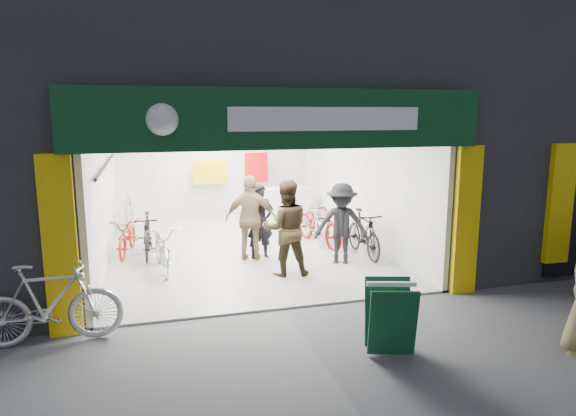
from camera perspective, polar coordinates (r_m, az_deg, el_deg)
name	(u,v)px	position (r m, az deg, el deg)	size (l,w,h in m)	color
ground	(284,310)	(8.46, -0.42, -11.25)	(60.00, 60.00, 0.00)	#56565B
building	(266,63)	(12.96, -2.46, 15.76)	(17.00, 10.27, 8.00)	#232326
bike_left_front	(162,247)	(10.60, -13.79, -4.28)	(0.64, 1.83, 0.96)	#BDBCC2
bike_left_midfront	(147,236)	(11.60, -15.35, -3.03)	(0.46, 1.63, 0.98)	black
bike_left_midback	(128,236)	(11.98, -17.38, -3.02)	(0.57, 1.63, 0.86)	#9C200E
bike_left_back	(129,212)	(13.97, -17.21, -0.44)	(0.55, 1.95, 1.17)	silver
bike_right_front	(364,234)	(11.39, 8.41, -2.84)	(0.49, 1.74, 1.04)	black
bike_right_mid	(319,224)	(12.27, 3.49, -1.78)	(0.69, 1.98, 1.04)	maroon
bike_right_back	(312,223)	(12.49, 2.70, -1.63)	(0.47, 1.67, 1.01)	silver
parked_bike	(49,304)	(7.83, -25.00, -9.60)	(0.54, 1.92, 1.16)	silver
customer_a	(260,222)	(11.02, -3.09, -1.58)	(0.60, 0.39, 1.65)	black
customer_b	(286,229)	(9.84, -0.25, -2.32)	(0.92, 0.72, 1.89)	#3B2C1A
customer_c	(341,225)	(10.66, 5.96, -1.85)	(1.11, 0.64, 1.72)	black
customer_d	(251,219)	(10.86, -4.14, -1.22)	(1.09, 0.45, 1.85)	#8B6B51
sandwich_board	(390,316)	(7.00, 11.29, -11.64)	(0.77, 0.78, 0.95)	#104126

